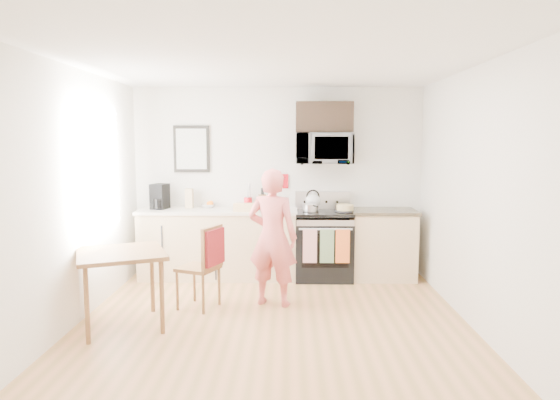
{
  "coord_description": "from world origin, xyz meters",
  "views": [
    {
      "loc": [
        0.16,
        -4.68,
        1.86
      ],
      "look_at": [
        0.06,
        1.0,
        1.19
      ],
      "focal_mm": 32.0,
      "sensor_mm": 36.0,
      "label": 1
    }
  ],
  "objects_px": {
    "range": "(323,246)",
    "microwave": "(324,149)",
    "person": "(273,237)",
    "cake": "(345,208)",
    "dining_table": "(121,260)",
    "chair": "(208,256)"
  },
  "relations": [
    {
      "from": "person",
      "to": "dining_table",
      "type": "height_order",
      "value": "person"
    },
    {
      "from": "chair",
      "to": "dining_table",
      "type": "bearing_deg",
      "value": -122.82
    },
    {
      "from": "range",
      "to": "person",
      "type": "bearing_deg",
      "value": -120.36
    },
    {
      "from": "person",
      "to": "dining_table",
      "type": "bearing_deg",
      "value": 40.83
    },
    {
      "from": "range",
      "to": "microwave",
      "type": "bearing_deg",
      "value": 90.06
    },
    {
      "from": "dining_table",
      "to": "cake",
      "type": "bearing_deg",
      "value": 36.48
    },
    {
      "from": "dining_table",
      "to": "chair",
      "type": "distance_m",
      "value": 0.95
    },
    {
      "from": "microwave",
      "to": "person",
      "type": "relative_size",
      "value": 0.49
    },
    {
      "from": "microwave",
      "to": "person",
      "type": "xyz_separation_m",
      "value": [
        -0.65,
        -1.22,
        -0.98
      ]
    },
    {
      "from": "microwave",
      "to": "chair",
      "type": "xyz_separation_m",
      "value": [
        -1.36,
        -1.4,
        -1.16
      ]
    },
    {
      "from": "microwave",
      "to": "chair",
      "type": "relative_size",
      "value": 0.81
    },
    {
      "from": "range",
      "to": "dining_table",
      "type": "relative_size",
      "value": 1.24
    },
    {
      "from": "person",
      "to": "cake",
      "type": "bearing_deg",
      "value": -115.8
    },
    {
      "from": "microwave",
      "to": "chair",
      "type": "distance_m",
      "value": 2.27
    },
    {
      "from": "microwave",
      "to": "dining_table",
      "type": "relative_size",
      "value": 0.81
    },
    {
      "from": "dining_table",
      "to": "range",
      "type": "bearing_deg",
      "value": 40.55
    },
    {
      "from": "person",
      "to": "chair",
      "type": "xyz_separation_m",
      "value": [
        -0.7,
        -0.18,
        -0.18
      ]
    },
    {
      "from": "dining_table",
      "to": "cake",
      "type": "xyz_separation_m",
      "value": [
        2.42,
        1.79,
        0.29
      ]
    },
    {
      "from": "range",
      "to": "dining_table",
      "type": "distance_m",
      "value": 2.83
    },
    {
      "from": "person",
      "to": "chair",
      "type": "relative_size",
      "value": 1.67
    },
    {
      "from": "range",
      "to": "microwave",
      "type": "xyz_separation_m",
      "value": [
        -0.0,
        0.1,
        1.32
      ]
    },
    {
      "from": "microwave",
      "to": "dining_table",
      "type": "distance_m",
      "value": 3.08
    }
  ]
}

